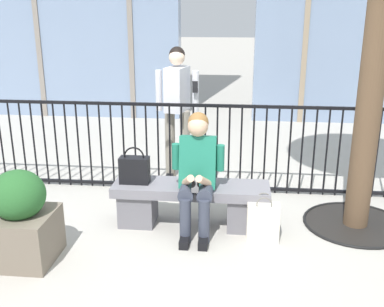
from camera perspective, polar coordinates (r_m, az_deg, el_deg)
The scene contains 8 objects.
ground_plane at distance 4.89m, azimuth -0.12°, elevation -8.75°, with size 60.00×60.00×0.00m, color #B2ADA3.
stone_bench at distance 4.78m, azimuth -0.12°, elevation -5.84°, with size 1.60×0.44×0.45m.
seated_person_with_phone at distance 4.51m, azimuth 0.64°, elevation -2.12°, with size 0.52×0.66×1.21m.
handbag_on_bench at distance 4.74m, azimuth -7.14°, elevation -1.97°, with size 0.30×0.15×0.39m.
shopping_bag at distance 4.56m, azimuth 8.79°, elevation -8.34°, with size 0.31×0.17×0.47m.
bystander_at_railing at distance 5.93m, azimuth -1.84°, elevation 6.27°, with size 0.55×0.42×1.71m.
plaza_railing at distance 5.57m, azimuth 0.90°, elevation 0.74°, with size 8.22×0.04×1.09m.
planter at distance 4.36m, azimuth -20.43°, elevation -7.71°, with size 0.56×0.56×0.85m.
Camera 1 is at (0.46, -4.35, 2.19)m, focal length 43.02 mm.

